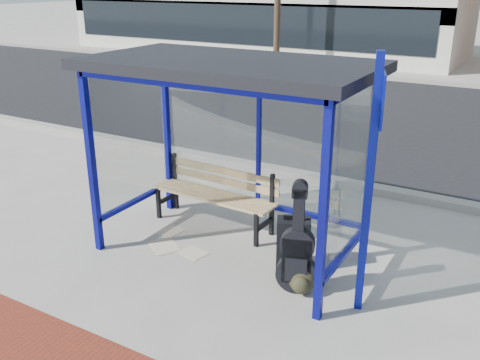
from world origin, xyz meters
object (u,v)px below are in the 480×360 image
Objects in this scene: bench at (215,192)px; guitar_bag at (297,255)px; suitcase at (293,244)px; backpack at (302,277)px.

bench is 1.50× the size of guitar_bag.
bench is at bearing 134.11° from suitcase.
guitar_bag is at bearing -28.30° from bench.
suitcase is at bearing 100.82° from guitar_bag.
bench is 1.56m from suitcase.
guitar_bag is 0.27m from backpack.
suitcase is at bearing 106.24° from backpack.
suitcase is 0.56m from backpack.
backpack is at bearing -27.06° from bench.
bench is at bearing 131.04° from backpack.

